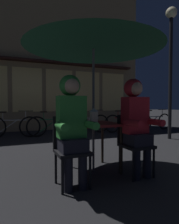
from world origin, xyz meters
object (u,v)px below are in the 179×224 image
bicycle_fifth (125,123)px  person_right_hooded (136,117)px  bicycle_furthest (155,121)px  chair_right (133,141)px  bicycle_second (13,127)px  patio_umbrella (93,36)px  bicycle_fourth (88,124)px  bicycle_third (53,125)px  cafe_table (93,129)px  lantern (94,115)px  person_left_hooded (72,119)px  book (79,121)px  street_lamp (171,47)px  chair_left (71,146)px

bicycle_fifth → person_right_hooded: bearing=-120.8°
bicycle_fifth → bicycle_furthest: bearing=-0.1°
chair_right → bicycle_second: chair_right is taller
patio_umbrella → bicycle_fourth: 4.23m
bicycle_second → bicycle_third: same height
cafe_table → bicycle_second: 3.86m
lantern → bicycle_second: lantern is taller
bicycle_fourth → patio_umbrella: bearing=-110.8°
chair_right → bicycle_third: (-0.39, 3.90, -0.14)m
lantern → bicycle_second: size_ratio=0.14×
chair_right → bicycle_fourth: (0.90, 3.99, -0.14)m
bicycle_furthest → person_left_hooded: bearing=-140.6°
lantern → bicycle_fifth: (2.82, 3.53, -0.51)m
cafe_table → bicycle_second: size_ratio=0.45×
bicycle_second → patio_umbrella: bearing=-73.1°
patio_umbrella → bicycle_third: 3.93m
person_left_hooded → person_right_hooded: (0.96, 0.00, 0.00)m
bicycle_fourth → book: bearing=-114.4°
bicycle_second → person_left_hooded: bearing=-81.2°
street_lamp → bicycle_fourth: size_ratio=2.31×
chair_left → bicycle_fourth: chair_left is taller
chair_left → book: 0.70m
book → lantern: bearing=-56.6°
lantern → bicycle_fourth: 4.01m
cafe_table → lantern: size_ratio=3.20×
patio_umbrella → person_right_hooded: (0.48, -0.43, -1.21)m
lantern → bicycle_furthest: 5.54m
chair_left → chair_right: 0.96m
person_left_hooded → bicycle_third: person_left_hooded is taller
bicycle_second → cafe_table: bearing=-73.1°
bicycle_fifth → street_lamp: bearing=-75.6°
cafe_table → bicycle_furthest: 5.43m
person_right_hooded → bicycle_third: 4.01m
bicycle_fourth → bicycle_furthest: size_ratio=1.00×
patio_umbrella → book: 1.33m
chair_left → street_lamp: 4.78m
bicycle_third → patio_umbrella: bearing=-91.5°
street_lamp → book: street_lamp is taller
lantern → patio_umbrella: bearing=69.7°
cafe_table → lantern: 0.25m
lantern → bicycle_second: bearing=105.9°
chair_right → bicycle_third: bearing=95.7°
book → bicycle_third: bearing=95.1°
chair_left → bicycle_furthest: 6.03m
bicycle_third → person_right_hooded: bearing=-84.4°
person_left_hooded → patio_umbrella: bearing=41.6°
person_left_hooded → bicycle_fourth: person_left_hooded is taller
chair_left → book: (0.31, 0.57, 0.26)m
cafe_table → bicycle_fifth: 4.42m
chair_right → bicycle_furthest: chair_right is taller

